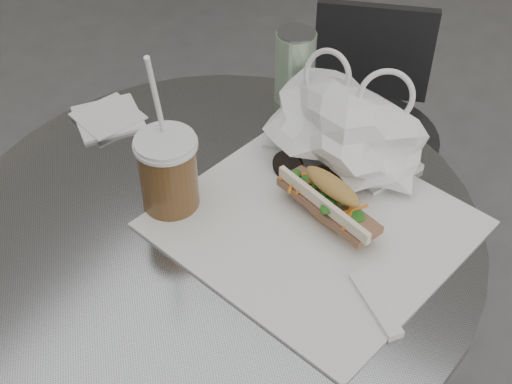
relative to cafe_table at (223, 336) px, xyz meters
The scene contains 9 objects.
cafe_table is the anchor object (origin of this frame).
chair_far 0.72m from the cafe_table, 97.13° to the left, with size 0.38×0.40×0.68m.
sandwich_paper 0.31m from the cafe_table, 31.39° to the left, with size 0.39×0.36×0.00m, color white.
banh_mi 0.35m from the cafe_table, 35.42° to the left, with size 0.22×0.14×0.07m.
iced_coffee 0.35m from the cafe_table, behind, with size 0.09×0.09×0.26m.
sunglasses 0.33m from the cafe_table, 64.22° to the left, with size 0.12×0.03×0.05m.
plastic_bag 0.41m from the cafe_table, 70.07° to the left, with size 0.24×0.19×0.12m, color silver, non-canonical shape.
napkin_stack 0.42m from the cafe_table, 161.73° to the left, with size 0.15×0.15×0.01m.
drink_can 0.47m from the cafe_table, 101.90° to the left, with size 0.07×0.07×0.13m.
Camera 1 is at (0.44, -0.37, 1.46)m, focal length 50.00 mm.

